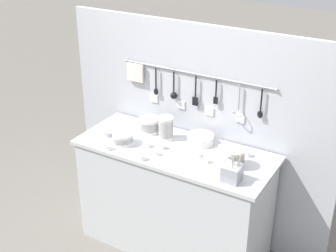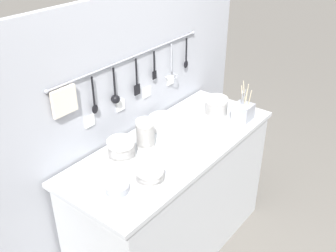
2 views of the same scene
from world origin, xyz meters
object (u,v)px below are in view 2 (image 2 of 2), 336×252
(bowl_stack_short_front, at_px, (150,174))
(cup_edge_near, at_px, (165,191))
(cup_by_caddy, at_px, (172,149))
(bowl_stack_nested_right, at_px, (145,134))
(plate_stack, at_px, (164,122))
(cutlery_caddy, at_px, (243,111))
(cup_mid_row, at_px, (187,154))
(steel_mixing_bowl, at_px, (117,188))
(cup_front_right, at_px, (195,128))
(cup_edge_far, at_px, (164,159))
(cup_front_left, at_px, (198,164))
(bowl_stack_wide_centre, at_px, (216,107))
(bowl_stack_back_corner, at_px, (121,149))
(cup_back_right, at_px, (208,125))
(cup_back_left, at_px, (198,104))
(cup_centre, at_px, (183,115))

(bowl_stack_short_front, relative_size, cup_edge_near, 3.25)
(cup_by_caddy, bearing_deg, bowl_stack_nested_right, 111.25)
(plate_stack, bearing_deg, cutlery_caddy, -41.01)
(plate_stack, xyz_separation_m, cup_mid_row, (-0.20, -0.34, -0.02))
(steel_mixing_bowl, xyz_separation_m, cup_front_right, (0.79, 0.04, -0.00))
(cup_mid_row, height_order, cup_edge_far, same)
(bowl_stack_nested_right, xyz_separation_m, cup_front_left, (0.03, -0.38, -0.08))
(bowl_stack_nested_right, distance_m, steel_mixing_bowl, 0.46)
(bowl_stack_wide_centre, bearing_deg, bowl_stack_back_corner, 169.07)
(plate_stack, bearing_deg, bowl_stack_back_corner, -175.50)
(cup_edge_far, distance_m, cup_edge_near, 0.30)
(steel_mixing_bowl, relative_size, cutlery_caddy, 0.47)
(bowl_stack_nested_right, xyz_separation_m, cup_mid_row, (0.07, -0.27, -0.08))
(bowl_stack_short_front, height_order, plate_stack, bowl_stack_short_front)
(cup_front_left, bearing_deg, cup_by_caddy, 81.06)
(steel_mixing_bowl, bearing_deg, cup_front_right, 2.77)
(bowl_stack_short_front, distance_m, cup_back_right, 0.70)
(cup_edge_near, bearing_deg, bowl_stack_wide_centre, 15.86)
(bowl_stack_back_corner, xyz_separation_m, cup_back_right, (0.63, -0.21, -0.04))
(bowl_stack_nested_right, relative_size, plate_stack, 0.91)
(cup_by_caddy, distance_m, cup_back_left, 0.66)
(bowl_stack_wide_centre, relative_size, bowl_stack_short_front, 1.00)
(bowl_stack_short_front, xyz_separation_m, cup_by_caddy, (0.31, 0.09, -0.03))
(cup_by_caddy, bearing_deg, plate_stack, 47.49)
(cutlery_caddy, distance_m, cup_back_right, 0.29)
(bowl_stack_short_front, height_order, cup_back_right, bowl_stack_short_front)
(cup_mid_row, relative_size, cup_edge_far, 1.00)
(cup_front_right, bearing_deg, cup_back_left, 31.55)
(bowl_stack_nested_right, distance_m, cup_edge_near, 0.48)
(cup_back_right, bearing_deg, cup_mid_row, -166.42)
(bowl_stack_short_front, relative_size, cup_back_right, 3.25)
(bowl_stack_nested_right, xyz_separation_m, cutlery_caddy, (0.71, -0.30, -0.04))
(cup_front_left, bearing_deg, bowl_stack_nested_right, 94.05)
(cup_front_right, bearing_deg, cup_edge_far, -171.26)
(cup_mid_row, distance_m, cup_edge_near, 0.38)
(plate_stack, xyz_separation_m, steel_mixing_bowl, (-0.70, -0.24, -0.02))
(cup_front_left, bearing_deg, cup_front_right, 37.26)
(bowl_stack_wide_centre, bearing_deg, bowl_stack_nested_right, 169.26)
(cup_front_left, height_order, cup_by_caddy, same)
(cup_front_right, xyz_separation_m, cup_edge_far, (-0.42, -0.06, 0.00))
(plate_stack, height_order, cup_edge_near, plate_stack)
(bowl_stack_wide_centre, xyz_separation_m, cup_centre, (-0.17, 0.17, -0.05))
(cup_back_right, bearing_deg, cutlery_caddy, -25.74)
(bowl_stack_wide_centre, height_order, cup_edge_near, bowl_stack_wide_centre)
(cup_mid_row, relative_size, cup_back_right, 1.00)
(plate_stack, bearing_deg, bowl_stack_wide_centre, -28.14)
(cup_front_right, relative_size, cup_edge_near, 1.00)
(bowl_stack_back_corner, bearing_deg, cup_front_right, -16.94)
(bowl_stack_short_front, distance_m, cutlery_caddy, 0.96)
(cup_centre, bearing_deg, cup_by_caddy, -153.05)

